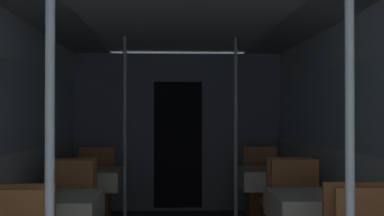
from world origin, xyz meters
The scene contains 13 objects.
wall_right centered at (1.40, 2.72, 1.10)m, with size 0.05×8.24×2.10m.
ceiling_panel centered at (0.00, 2.72, 2.14)m, with size 2.81×8.24×0.07m.
bulkhead_far centered at (0.00, 5.81, 1.04)m, with size 2.76×0.09×2.10m.
support_pole_left_0 centered at (-0.58, 0.71, 1.05)m, with size 0.04×0.04×2.10m.
dining_table_left_1 centered at (-0.97, 2.48, 0.59)m, with size 0.71×0.71×0.71m.
dining_table_left_2 centered at (-0.97, 4.25, 0.59)m, with size 0.71×0.71×0.71m.
chair_left_far_2 centered at (-0.97, 4.85, 0.29)m, with size 0.41×0.41×0.89m.
support_pole_left_2 centered at (-0.58, 4.25, 1.05)m, with size 0.04×0.04×2.10m.
support_pole_right_0 centered at (0.58, 0.71, 1.05)m, with size 0.04×0.04×2.10m.
dining_table_right_1 centered at (0.97, 2.48, 0.59)m, with size 0.71×0.71×0.71m.
dining_table_right_2 centered at (0.97, 4.25, 0.59)m, with size 0.71×0.71×0.71m.
chair_right_far_2 centered at (0.97, 4.85, 0.29)m, with size 0.41×0.41×0.89m.
support_pole_right_2 centered at (0.58, 4.25, 1.05)m, with size 0.04×0.04×2.10m.
Camera 1 is at (-0.13, -1.36, 1.29)m, focal length 50.00 mm.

